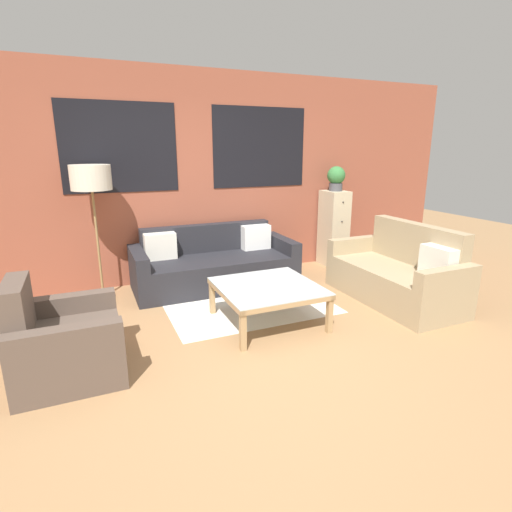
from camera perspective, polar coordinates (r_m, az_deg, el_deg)
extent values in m
plane|color=#9E754C|center=(3.76, 2.13, -13.38)|extent=(16.00, 16.00, 0.00)
cube|color=brown|center=(5.62, -8.70, 10.98)|extent=(8.40, 0.08, 2.80)
cube|color=black|center=(5.39, -18.86, 14.45)|extent=(1.40, 0.01, 1.10)
cube|color=black|center=(5.87, 0.57, 15.24)|extent=(1.40, 0.01, 1.10)
cube|color=silver|center=(4.83, -1.44, -6.61)|extent=(1.89, 1.49, 0.00)
cube|color=#232328|center=(5.28, -5.51, -2.48)|extent=(1.81, 0.72, 0.40)
cube|color=#232328|center=(5.63, -6.95, 0.62)|extent=(1.81, 0.16, 0.78)
cube|color=#232328|center=(5.13, -16.32, -2.52)|extent=(0.16, 0.88, 0.58)
cube|color=#232328|center=(5.69, 3.67, -0.19)|extent=(0.16, 0.88, 0.58)
cube|color=silver|center=(5.29, -13.51, 1.36)|extent=(0.40, 0.16, 0.34)
cube|color=white|center=(5.67, 0.00, 2.70)|extent=(0.40, 0.16, 0.34)
cube|color=tan|center=(5.07, 18.25, -3.86)|extent=(0.64, 1.40, 0.42)
cube|color=tan|center=(5.26, 21.75, -0.63)|extent=(0.16, 1.40, 0.92)
cube|color=tan|center=(5.65, 13.83, -0.51)|extent=(0.80, 0.14, 0.62)
cube|color=tan|center=(4.59, 25.45, -5.28)|extent=(0.80, 0.14, 0.62)
cube|color=silver|center=(4.80, 24.53, -0.78)|extent=(0.16, 0.40, 0.34)
cube|color=brown|center=(3.66, -23.71, -12.08)|extent=(0.64, 0.57, 0.40)
cube|color=brown|center=(3.61, -30.50, -9.51)|extent=(0.16, 0.57, 0.84)
cube|color=brown|center=(3.32, -25.22, -13.67)|extent=(0.80, 0.14, 0.56)
cube|color=brown|center=(3.96, -25.04, -8.91)|extent=(0.80, 0.14, 0.56)
cube|color=silver|center=(4.17, 1.68, -4.28)|extent=(1.00, 1.00, 0.01)
cube|color=tan|center=(3.78, 4.77, -6.94)|extent=(1.00, 0.05, 0.05)
cube|color=tan|center=(4.59, -0.85, -2.82)|extent=(1.00, 0.05, 0.05)
cube|color=tan|center=(4.01, -4.54, -5.60)|extent=(0.05, 1.00, 0.05)
cube|color=tan|center=(4.39, 7.35, -3.80)|extent=(0.05, 1.00, 0.05)
cube|color=tan|center=(3.68, -1.89, -10.53)|extent=(0.05, 0.05, 0.40)
cube|color=tan|center=(4.08, 10.45, -8.11)|extent=(0.05, 0.05, 0.40)
cube|color=tan|center=(4.49, -6.29, -5.73)|extent=(0.05, 0.06, 0.40)
cube|color=tan|center=(4.82, 4.34, -4.17)|extent=(0.05, 0.06, 0.40)
cylinder|color=olive|center=(5.34, -20.95, -5.42)|extent=(0.28, 0.28, 0.02)
cylinder|color=olive|center=(5.15, -21.64, 1.50)|extent=(0.03, 0.03, 1.31)
cylinder|color=beige|center=(5.04, -22.54, 10.33)|extent=(0.45, 0.45, 0.29)
cube|color=#C6B793|center=(6.35, 11.01, 3.89)|extent=(0.33, 0.42, 1.16)
sphere|color=#38332D|center=(6.10, 12.35, 7.53)|extent=(0.02, 0.02, 0.02)
sphere|color=#38332D|center=(6.15, 12.20, 4.84)|extent=(0.02, 0.02, 0.02)
sphere|color=#38332D|center=(6.21, 12.05, 2.21)|extent=(0.02, 0.02, 0.02)
sphere|color=#38332D|center=(6.28, 11.90, -0.38)|extent=(0.02, 0.02, 0.02)
cylinder|color=#47474C|center=(6.26, 11.31, 9.64)|extent=(0.20, 0.20, 0.12)
sphere|color=#387A3D|center=(6.24, 11.39, 11.23)|extent=(0.27, 0.27, 0.27)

